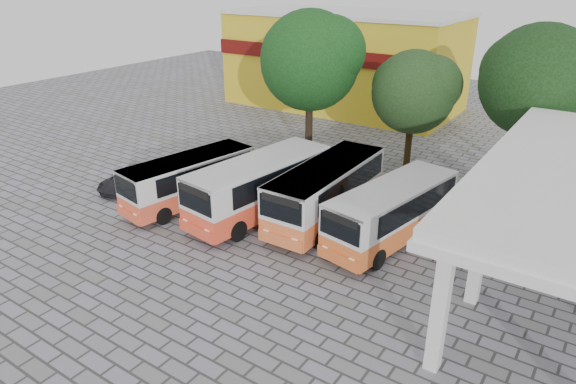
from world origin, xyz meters
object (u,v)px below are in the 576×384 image
Objects in this scene: bus_centre_left at (260,184)px; parked_car at (128,179)px; bus_far_left at (189,178)px; bus_far_right at (392,210)px; bus_centre_right at (326,189)px.

bus_centre_left reaches higher than parked_car.
bus_far_left is 0.96× the size of bus_far_right.
bus_centre_left reaches higher than bus_far_left.
bus_centre_right is 11.95m from parked_car.
bus_centre_left is at bearing -159.23° from bus_far_right.
bus_centre_right reaches higher than bus_far_right.
parked_car is (-8.47, -1.44, -1.17)m from bus_centre_left.
bus_centre_left is 2.13× the size of parked_car.
bus_far_left is 7.41m from bus_centre_right.
bus_far_right is (6.65, 1.22, -0.14)m from bus_centre_left.
bus_centre_right is at bearing 31.50° from bus_centre_left.
bus_centre_left is (3.92, 1.05, 0.20)m from bus_far_left.
bus_far_right reaches higher than parked_car.
bus_far_right is (3.57, -0.16, -0.11)m from bus_centre_right.
bus_far_left is at bearing -7.44° from parked_car.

